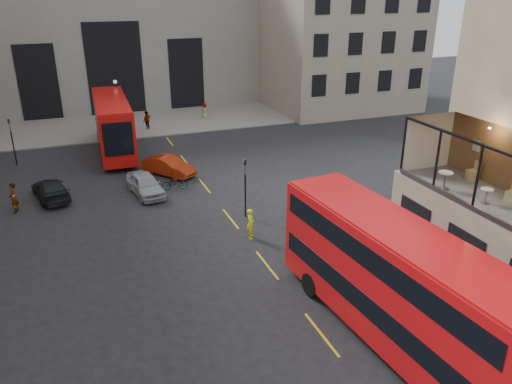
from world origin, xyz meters
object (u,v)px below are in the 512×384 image
object	(u,v)px
cafe_chair_d	(473,174)
car_b	(169,166)
cyclist	(251,224)
car_a	(145,184)
bicycle	(175,183)
cafe_table_far	(445,178)
cafe_chair_c	(512,195)
street_lamp_b	(118,111)
pedestrian_b	(121,123)
bus_near	(396,279)
cafe_table_mid	(486,194)
pedestrian_e	(14,198)
pedestrian_d	(205,111)
traffic_light_far	(12,136)
bus_far	(113,122)
pedestrian_c	(147,121)
traffic_light_near	(245,181)
car_c	(51,190)

from	to	relation	value
cafe_chair_d	car_b	bearing A→B (deg)	121.91
cyclist	car_a	bearing A→B (deg)	45.42
bicycle	cafe_table_far	distance (m)	19.13
cafe_chair_c	cafe_table_far	bearing A→B (deg)	129.56
street_lamp_b	pedestrian_b	distance (m)	2.31
bus_near	pedestrian_b	world-z (taller)	bus_near
cafe_table_mid	cafe_table_far	world-z (taller)	cafe_table_far
bus_near	pedestrian_e	world-z (taller)	bus_near
pedestrian_e	cafe_chair_c	size ratio (longest dim) A/B	2.25
bus_near	pedestrian_d	world-z (taller)	bus_near
traffic_light_far	bus_far	size ratio (longest dim) A/B	0.32
pedestrian_c	traffic_light_near	bearing A→B (deg)	51.59
traffic_light_far	car_b	bearing A→B (deg)	-31.51
traffic_light_far	cafe_table_far	bearing A→B (deg)	-51.52
traffic_light_near	bicycle	xyz separation A→B (m)	(-3.15, 6.16, -1.97)
bicycle	cafe_table_mid	bearing A→B (deg)	-143.04
traffic_light_far	cafe_table_mid	distance (m)	34.86
street_lamp_b	car_b	size ratio (longest dim) A/B	1.23
cafe_table_far	cafe_chair_d	distance (m)	2.20
car_c	bicycle	xyz separation A→B (m)	(8.24, -1.30, -0.21)
traffic_light_far	bus_near	world-z (taller)	bus_near
bus_near	cafe_chair_c	size ratio (longest dim) A/B	14.51
car_c	pedestrian_b	world-z (taller)	pedestrian_b
cafe_chair_d	pedestrian_c	bearing A→B (deg)	108.55
car_b	car_c	xyz separation A→B (m)	(-8.47, -1.75, -0.05)
pedestrian_b	cafe_chair_c	distance (m)	38.07
cyclist	cafe_chair_d	world-z (taller)	cafe_chair_d
cafe_table_far	cafe_table_mid	bearing A→B (deg)	-73.87
cyclist	pedestrian_b	size ratio (longest dim) A/B	1.17
car_c	cafe_chair_c	bearing A→B (deg)	123.40
pedestrian_e	cafe_chair_d	xyz separation A→B (m)	(22.12, -15.21, 3.90)
traffic_light_far	cafe_table_mid	world-z (taller)	cafe_table_mid
traffic_light_far	pedestrian_c	xyz separation A→B (m)	(11.80, 6.84, -1.45)
cyclist	cafe_chair_c	bearing A→B (deg)	-117.45
street_lamp_b	car_b	distance (m)	13.07
traffic_light_near	cafe_table_mid	distance (m)	13.88
pedestrian_c	bicycle	bearing A→B (deg)	42.83
street_lamp_b	car_c	bearing A→B (deg)	-113.72
cafe_table_far	pedestrian_c	bearing A→B (deg)	104.86
pedestrian_d	cafe_table_mid	distance (m)	37.28
bus_near	car_c	bearing A→B (deg)	122.01
pedestrian_d	cafe_chair_c	world-z (taller)	cafe_chair_c
traffic_light_far	cafe_table_mid	xyz separation A→B (m)	(21.01, -27.69, 2.63)
pedestrian_c	cafe_table_mid	size ratio (longest dim) A/B	2.86
pedestrian_d	cafe_table_mid	size ratio (longest dim) A/B	2.51
traffic_light_near	traffic_light_far	size ratio (longest dim) A/B	1.00
car_b	pedestrian_c	distance (m)	13.66
cyclist	cafe_chair_c	distance (m)	13.39
traffic_light_near	pedestrian_b	xyz separation A→B (m)	(-4.73, 23.62, -1.65)
traffic_light_near	pedestrian_e	xyz separation A→B (m)	(-13.55, 5.97, -1.44)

